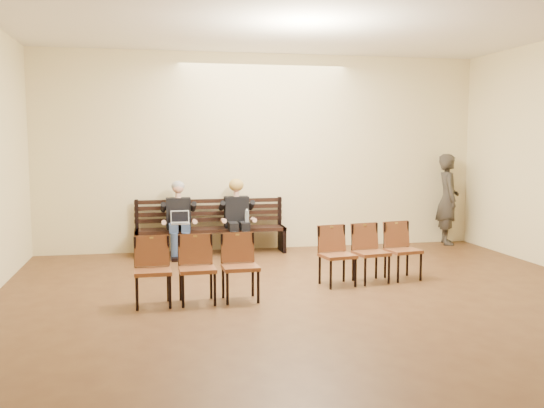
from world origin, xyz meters
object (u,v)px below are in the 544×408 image
Objects in this scene: bench at (211,241)px; seated_woman at (237,220)px; water_bottle at (247,223)px; chair_row_front at (371,253)px; laptop at (180,225)px; seated_man at (179,220)px; bag at (241,249)px; passerby at (448,192)px; chair_row_back at (197,269)px.

bench is 2.17× the size of seated_woman.
chair_row_front reaches higher than water_bottle.
seated_woman is 0.25m from water_bottle.
water_bottle is at bearing -56.73° from seated_woman.
laptop is (-0.54, -0.33, 0.34)m from bench.
seated_woman is at bearing 111.85° from chair_row_front.
water_bottle is (0.14, -0.21, -0.03)m from seated_woman.
seated_man is 1.15m from bag.
bench is 0.69m from seated_man.
bench is at bearing 27.69° from laptop.
bench is 4.56m from passerby.
water_bottle is at bearing -29.48° from bench.
laptop is 0.21× the size of chair_row_front.
bench is at bearing 79.66° from chair_row_back.
passerby is 6.00m from chair_row_back.
bench is at bearing 150.52° from water_bottle.
bench is 7.08× the size of bag.
water_bottle is 0.15× the size of chair_row_back.
seated_man is 0.62× the size of passerby.
laptop is 5.07m from passerby.
chair_row_back is at bearing -108.54° from bag.
bag is 2.99m from chair_row_back.
bench is 2.13× the size of seated_man.
chair_row_front is at bearing -52.79° from bench.
chair_row_back is (-0.49, -3.20, 0.19)m from bench.
seated_woman is 5.19× the size of water_bottle.
chair_row_back is at bearing -88.68° from seated_man.
seated_man reaches higher than seated_woman.
chair_row_front is (1.52, -2.46, -0.19)m from seated_woman.
water_bottle is 3.06m from chair_row_back.
water_bottle is at bearing 111.69° from chair_row_front.
seated_man reaches higher than chair_row_front.
seated_man is 0.83× the size of chair_row_front.
laptop is 1.33× the size of water_bottle.
chair_row_back is at bearing -110.39° from water_bottle.
laptop is at bearing -167.71° from seated_woman.
chair_row_back is (-0.95, -2.83, 0.28)m from bag.
seated_man is at bearing 180.00° from seated_woman.
laptop is (0.02, -0.21, -0.05)m from seated_man.
laptop reaches higher than bench.
passerby is at bearing 6.64° from bag.
chair_row_back is at bearing -106.81° from seated_woman.
chair_row_front is at bearing -44.36° from seated_man.
seated_woman is 0.53m from bag.
passerby is (4.05, 0.22, 0.39)m from seated_woman.
seated_woman is at bearing 123.27° from water_bottle.
bag is (1.00, -0.03, -0.43)m from laptop.
bench is 1.77× the size of chair_row_front.
bench is 0.72m from laptop.
seated_man is at bearing 89.98° from laptop.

